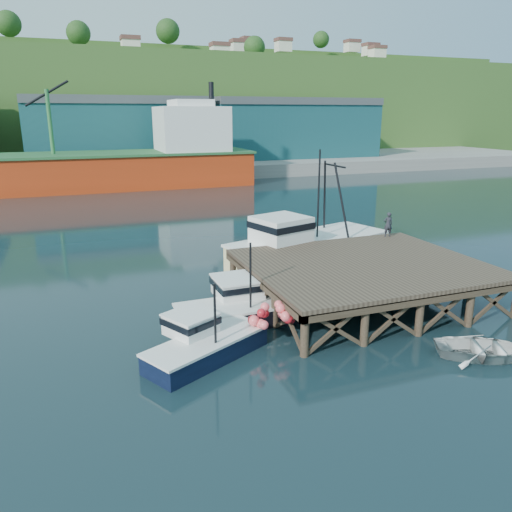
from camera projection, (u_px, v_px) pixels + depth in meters
name	position (u px, v px, depth m)	size (l,w,h in m)	color
ground	(266.00, 314.00, 24.90)	(300.00, 300.00, 0.00)	black
wharf	(365.00, 267.00, 26.06)	(12.00, 10.00, 2.62)	brown
far_quay	(118.00, 164.00, 87.56)	(160.00, 40.00, 2.00)	gray
warehouse_mid	(119.00, 133.00, 81.54)	(28.00, 16.00, 9.00)	#1B525A
warehouse_right	(287.00, 131.00, 91.73)	(30.00, 16.00, 9.00)	#1B525A
cargo_ship	(67.00, 164.00, 64.27)	(55.50, 10.00, 13.75)	#BF3512
hillside	(101.00, 107.00, 111.77)	(220.00, 50.00, 22.00)	#2D511E
boat_navy	(203.00, 342.00, 20.37)	(5.68, 4.21, 3.37)	black
boat_black	(244.00, 305.00, 24.07)	(6.63, 5.61, 4.09)	black
trawler	(307.00, 243.00, 32.28)	(11.88, 7.10, 7.50)	#F1E39C
dinghy	(484.00, 348.00, 20.40)	(2.76, 3.87, 0.80)	silver
dockworker	(388.00, 224.00, 31.46)	(0.57, 0.37, 1.55)	black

